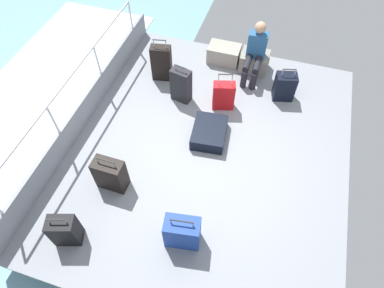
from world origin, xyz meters
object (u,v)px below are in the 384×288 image
at_px(cargo_crate_1, 254,61).
at_px(passenger_seated, 255,51).
at_px(cargo_crate_0, 224,54).
at_px(suitcase_7, 182,232).
at_px(suitcase_4, 284,87).
at_px(suitcase_5, 110,174).
at_px(suitcase_0, 65,230).
at_px(suitcase_2, 162,63).
at_px(suitcase_3, 181,85).
at_px(suitcase_1, 209,132).
at_px(suitcase_6, 224,96).

relative_size(cargo_crate_1, passenger_seated, 0.53).
bearing_deg(cargo_crate_0, suitcase_7, -84.26).
bearing_deg(suitcase_4, suitcase_5, -129.79).
height_order(cargo_crate_1, suitcase_0, suitcase_0).
xyz_separation_m(suitcase_0, suitcase_2, (0.09, 3.36, 0.09)).
bearing_deg(suitcase_7, suitcase_3, 108.73).
bearing_deg(suitcase_0, suitcase_5, 77.91).
bearing_deg(suitcase_0, passenger_seated, 66.71).
height_order(suitcase_4, suitcase_7, suitcase_4).
height_order(suitcase_1, suitcase_2, suitcase_2).
bearing_deg(suitcase_2, suitcase_0, -91.54).
bearing_deg(suitcase_6, suitcase_0, -114.85).
height_order(suitcase_1, suitcase_3, suitcase_3).
height_order(suitcase_3, suitcase_6, suitcase_6).
distance_m(suitcase_5, suitcase_6, 2.34).
bearing_deg(suitcase_7, suitcase_4, 73.97).
distance_m(cargo_crate_0, suitcase_0, 4.32).
distance_m(suitcase_0, suitcase_6, 3.26).
bearing_deg(cargo_crate_0, suitcase_5, -105.19).
height_order(suitcase_2, suitcase_5, suitcase_2).
height_order(cargo_crate_0, suitcase_7, suitcase_7).
bearing_deg(suitcase_3, suitcase_0, -101.77).
distance_m(cargo_crate_0, suitcase_1, 1.97).
bearing_deg(passenger_seated, suitcase_0, -113.29).
height_order(suitcase_1, suitcase_7, suitcase_7).
bearing_deg(suitcase_6, suitcase_7, -88.02).
height_order(cargo_crate_0, suitcase_1, cargo_crate_0).
height_order(cargo_crate_1, passenger_seated, passenger_seated).
distance_m(passenger_seated, suitcase_5, 3.37).
distance_m(cargo_crate_0, cargo_crate_1, 0.62).
bearing_deg(suitcase_1, suitcase_3, 135.62).
xyz_separation_m(passenger_seated, suitcase_2, (-1.61, -0.59, -0.20)).
distance_m(suitcase_2, suitcase_4, 2.26).
height_order(cargo_crate_0, suitcase_2, suitcase_2).
xyz_separation_m(suitcase_0, suitcase_7, (1.46, 0.43, 0.00)).
xyz_separation_m(cargo_crate_1, suitcase_0, (-1.70, -4.12, 0.08)).
bearing_deg(suitcase_4, suitcase_3, -161.44).
xyz_separation_m(cargo_crate_0, cargo_crate_1, (0.62, -0.06, 0.01)).
bearing_deg(passenger_seated, suitcase_3, -136.97).
bearing_deg(suitcase_5, suitcase_3, 78.37).
bearing_deg(passenger_seated, suitcase_7, -93.89).
xyz_separation_m(suitcase_6, suitcase_7, (0.09, -2.53, -0.00)).
height_order(suitcase_3, suitcase_7, suitcase_3).
relative_size(cargo_crate_1, suitcase_2, 0.65).
xyz_separation_m(suitcase_2, suitcase_6, (1.28, -0.39, -0.08)).
distance_m(suitcase_2, suitcase_5, 2.42).
bearing_deg(suitcase_2, suitcase_5, -87.38).
distance_m(suitcase_1, suitcase_7, 1.81).
relative_size(suitcase_1, suitcase_2, 0.84).
bearing_deg(suitcase_1, suitcase_4, 51.50).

